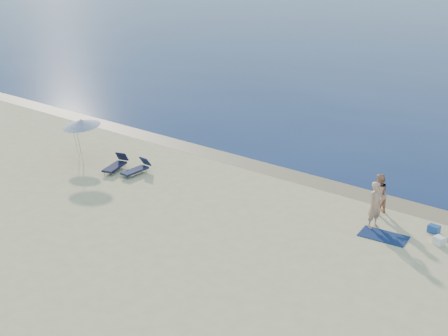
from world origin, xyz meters
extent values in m
cube|color=#847254|center=(0.00, 19.40, 0.00)|extent=(240.00, 1.60, 0.00)
imported|color=tan|center=(4.13, 16.60, 0.97)|extent=(0.64, 0.81, 1.94)
imported|color=tan|center=(3.68, 17.87, 0.88)|extent=(0.86, 1.00, 1.77)
cube|color=#0E1C46|center=(4.77, 16.11, 0.01)|extent=(1.88, 1.16, 0.03)
cube|color=white|center=(6.65, 16.82, 0.16)|extent=(0.46, 0.43, 0.32)
cube|color=#1B4494|center=(6.16, 17.65, 0.15)|extent=(0.46, 0.35, 0.30)
cylinder|color=silver|center=(-10.73, 13.83, 1.07)|extent=(0.11, 0.27, 2.24)
cone|color=white|center=(-10.73, 14.05, 2.18)|extent=(2.37, 2.39, 0.54)
sphere|color=silver|center=(-10.73, 14.05, 2.37)|extent=(0.06, 0.06, 0.06)
cylinder|color=silver|center=(-11.81, 14.40, 0.86)|extent=(0.13, 0.26, 1.81)
cone|color=beige|center=(-11.81, 14.63, 1.76)|extent=(1.96, 1.97, 0.48)
sphere|color=silver|center=(-11.81, 14.63, 1.92)|extent=(0.05, 0.05, 0.05)
cube|color=#121532|center=(-8.67, 14.29, 0.22)|extent=(1.00, 1.63, 0.10)
cube|color=#121532|center=(-8.91, 15.02, 0.51)|extent=(0.65, 0.53, 0.49)
cylinder|color=#A5A5AD|center=(-8.46, 14.36, 0.11)|extent=(0.03, 0.03, 0.22)
cube|color=#161D3D|center=(-7.52, 14.59, 0.21)|extent=(0.54, 1.45, 0.10)
cube|color=#161D3D|center=(-7.51, 15.31, 0.48)|extent=(0.53, 0.36, 0.47)
cylinder|color=#A5A5AD|center=(-7.30, 14.58, 0.11)|extent=(0.03, 0.03, 0.21)
camera|label=1|loc=(11.95, -2.79, 10.26)|focal=45.00mm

